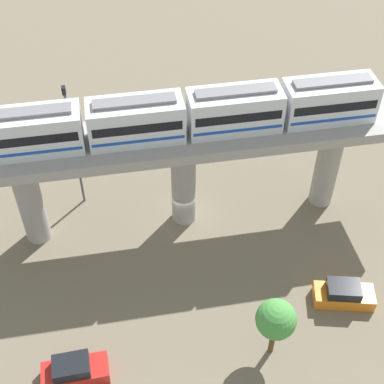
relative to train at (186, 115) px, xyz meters
The scene contains 7 objects.
ground_plane 10.27m from the train, 90.00° to the left, with size 120.00×120.00×0.00m, color #706654.
viaduct 3.54m from the train, 90.00° to the left, with size 5.20×35.80×8.73m.
train is the anchor object (origin of this frame).
parked_car_orange 16.81m from the train, 136.34° to the right, with size 2.73×4.50×1.76m.
parked_car_red 18.38m from the train, 143.56° to the left, with size 1.93×4.25×1.76m.
tree_near_viaduct 14.98m from the train, 165.13° to the right, with size 2.60×2.60×4.98m.
signal_post 9.77m from the train, 67.50° to the left, with size 0.44×0.28×11.33m.
Camera 1 is at (-31.12, 4.81, 33.48)m, focal length 52.36 mm.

